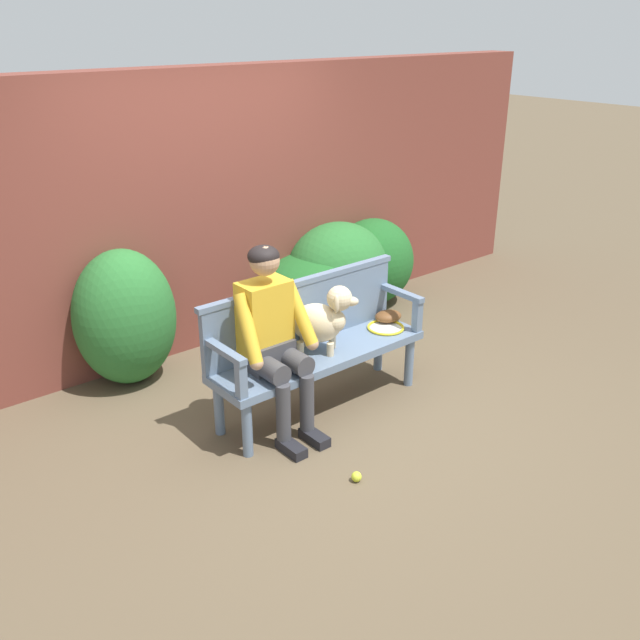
% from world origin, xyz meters
% --- Properties ---
extents(ground_plane, '(40.00, 40.00, 0.00)m').
position_xyz_m(ground_plane, '(0.00, 0.00, 0.00)').
color(ground_plane, brown).
extents(brick_garden_fence, '(8.00, 0.30, 2.33)m').
position_xyz_m(brick_garden_fence, '(0.00, 1.64, 1.17)').
color(brick_garden_fence, brown).
rests_on(brick_garden_fence, ground).
extents(hedge_bush_far_left, '(1.18, 1.13, 0.69)m').
position_xyz_m(hedge_bush_far_left, '(0.98, 1.22, 0.34)').
color(hedge_bush_far_left, '#1E5B23').
rests_on(hedge_bush_far_left, ground).
extents(hedge_bush_mid_left, '(0.80, 0.73, 1.09)m').
position_xyz_m(hedge_bush_mid_left, '(-0.89, 1.30, 0.55)').
color(hedge_bush_mid_left, '#286B2D').
rests_on(hedge_bush_mid_left, ground).
extents(hedge_bush_mid_right, '(1.03, 0.89, 0.92)m').
position_xyz_m(hedge_bush_mid_right, '(1.25, 1.25, 0.46)').
color(hedge_bush_mid_right, '#286B2D').
rests_on(hedge_bush_mid_right, ground).
extents(hedge_bush_far_right, '(0.87, 0.77, 0.87)m').
position_xyz_m(hedge_bush_far_right, '(1.74, 1.28, 0.43)').
color(hedge_bush_far_right, '#1E5B23').
rests_on(hedge_bush_far_right, ground).
extents(garden_bench, '(1.69, 0.47, 0.46)m').
position_xyz_m(garden_bench, '(0.00, 0.00, 0.40)').
color(garden_bench, slate).
rests_on(garden_bench, ground).
extents(bench_backrest, '(1.73, 0.06, 0.50)m').
position_xyz_m(bench_backrest, '(0.00, 0.20, 0.72)').
color(bench_backrest, slate).
rests_on(bench_backrest, garden_bench).
extents(bench_armrest_left_end, '(0.06, 0.47, 0.28)m').
position_xyz_m(bench_armrest_left_end, '(-0.80, -0.08, 0.66)').
color(bench_armrest_left_end, slate).
rests_on(bench_armrest_left_end, garden_bench).
extents(bench_armrest_right_end, '(0.06, 0.47, 0.28)m').
position_xyz_m(bench_armrest_right_end, '(0.80, -0.08, 0.66)').
color(bench_armrest_right_end, slate).
rests_on(bench_armrest_right_end, garden_bench).
extents(person_seated, '(0.56, 0.63, 1.33)m').
position_xyz_m(person_seated, '(-0.43, -0.01, 0.73)').
color(person_seated, black).
rests_on(person_seated, ground).
extents(dog_on_bench, '(0.44, 0.46, 0.51)m').
position_xyz_m(dog_on_bench, '(0.02, -0.00, 0.71)').
color(dog_on_bench, beige).
rests_on(dog_on_bench, garden_bench).
extents(tennis_racket, '(0.40, 0.57, 0.03)m').
position_xyz_m(tennis_racket, '(0.66, 0.01, 0.47)').
color(tennis_racket, yellow).
rests_on(tennis_racket, garden_bench).
extents(baseball_glove, '(0.25, 0.22, 0.09)m').
position_xyz_m(baseball_glove, '(0.76, 0.08, 0.51)').
color(baseball_glove, brown).
rests_on(baseball_glove, garden_bench).
extents(tennis_ball, '(0.07, 0.07, 0.07)m').
position_xyz_m(tennis_ball, '(-0.40, -0.84, 0.03)').
color(tennis_ball, '#CCDB33').
rests_on(tennis_ball, ground).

